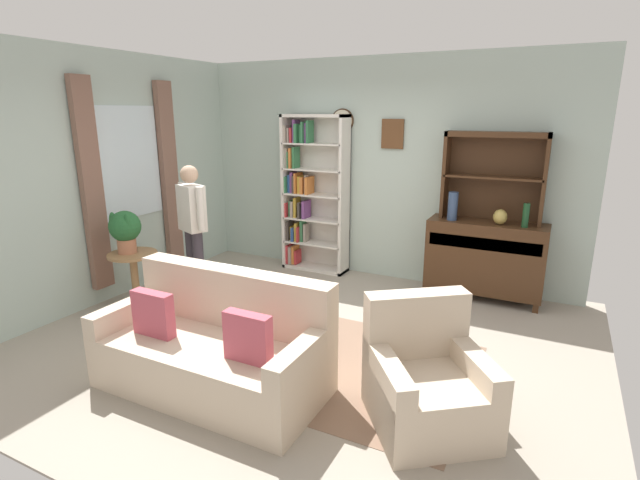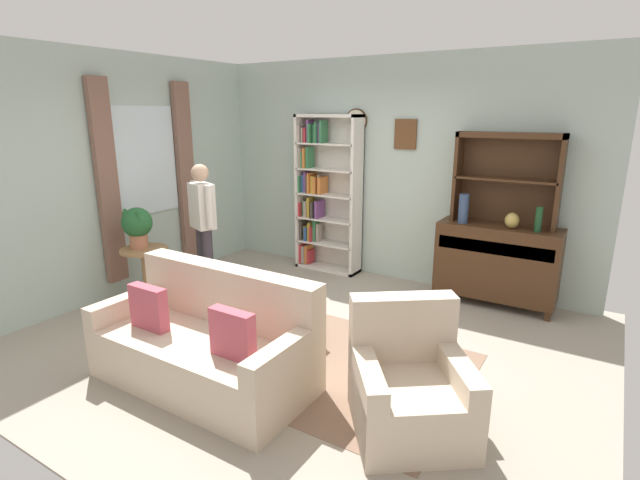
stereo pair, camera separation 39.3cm
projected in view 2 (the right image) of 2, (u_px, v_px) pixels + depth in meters
name	position (u px, v px, depth m)	size (l,w,h in m)	color
ground_plane	(301.00, 338.00, 4.68)	(5.40, 4.60, 0.02)	#9E9384
wall_back	(393.00, 171.00, 6.06)	(5.00, 0.09, 2.80)	#ADC1B7
wall_left	(125.00, 176.00, 5.63)	(0.16, 4.20, 2.80)	#ADC1B7
area_rug	(300.00, 354.00, 4.33)	(2.90, 1.77, 0.01)	#846651
bookshelf	(323.00, 194.00, 6.47)	(0.90, 0.30, 2.10)	silver
sideboard	(496.00, 261.00, 5.35)	(1.30, 0.45, 0.92)	#422816
sideboard_hutch	(508.00, 166.00, 5.17)	(1.10, 0.26, 1.00)	#422816
vase_tall	(464.00, 209.00, 5.34)	(0.11, 0.11, 0.33)	#33476B
vase_round	(512.00, 221.00, 5.10)	(0.15, 0.15, 0.17)	tan
bottle_wine	(539.00, 219.00, 4.94)	(0.07, 0.07, 0.27)	#194223
couch_floral	(207.00, 345.00, 3.84)	(1.80, 0.85, 0.90)	beige
armchair_floral	(409.00, 390.00, 3.27)	(1.07, 1.07, 0.88)	beige
plant_stand	(146.00, 270.00, 5.41)	(0.52, 0.52, 0.65)	#997047
potted_plant_large	(137.00, 225.00, 5.29)	(0.33, 0.33, 0.46)	#AD6B4C
person_reading	(203.00, 220.00, 5.55)	(0.51, 0.32, 1.56)	#38333D
coffee_table	(270.00, 307.00, 4.50)	(0.80, 0.50, 0.42)	#422816
book_stack	(261.00, 294.00, 4.54)	(0.20, 0.14, 0.07)	#723F7F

